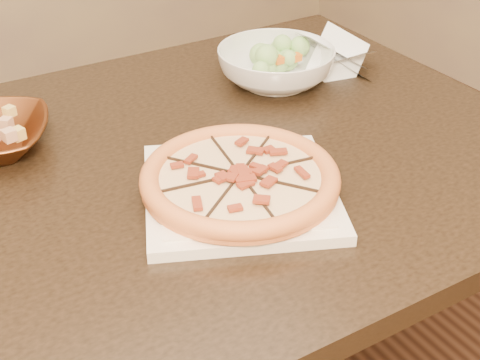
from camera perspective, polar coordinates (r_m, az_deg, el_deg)
The scene contains 6 objects.
dining_table at distance 1.15m, azimuth -8.61°, elevation -3.51°, with size 1.44×0.94×0.75m.
plate at distance 1.02m, azimuth -0.00°, elevation -0.92°, with size 0.38×0.38×0.02m.
pizza at distance 1.01m, azimuth 0.00°, elevation 0.19°, with size 0.30×0.30×0.03m.
salad_bowl at distance 1.37m, azimuth 3.07°, elevation 9.67°, with size 0.24×0.24×0.07m, color white.
salad at distance 1.35m, azimuth 3.15°, elevation 11.79°, with size 0.13×0.11×0.04m.
cling_film at distance 1.46m, azimuth 8.25°, elevation 10.26°, with size 0.18×0.15×0.05m, color white, non-canonical shape.
Camera 1 is at (-0.41, -1.04, 1.33)m, focal length 50.00 mm.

